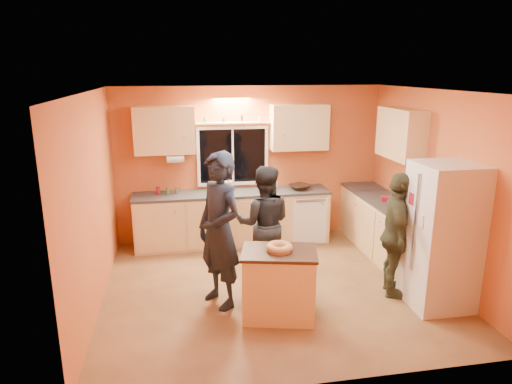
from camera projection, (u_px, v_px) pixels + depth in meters
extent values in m
plane|color=brown|center=(275.00, 287.00, 6.19)|extent=(4.50, 4.50, 0.00)
cube|color=#C55832|center=(250.00, 164.00, 7.75)|extent=(4.50, 0.04, 2.60)
cube|color=#C55832|center=(326.00, 255.00, 3.95)|extent=(4.50, 0.04, 2.60)
cube|color=#C55832|center=(93.00, 203.00, 5.47)|extent=(0.04, 4.00, 2.60)
cube|color=#C55832|center=(436.00, 187.00, 6.23)|extent=(0.04, 4.00, 2.60)
cube|color=white|center=(277.00, 91.00, 5.51)|extent=(4.50, 4.00, 0.02)
cube|color=black|center=(233.00, 156.00, 7.65)|extent=(1.10, 0.02, 0.90)
cube|color=white|center=(233.00, 156.00, 7.63)|extent=(1.20, 0.04, 1.00)
cube|color=tan|center=(164.00, 130.00, 7.19)|extent=(0.95, 0.33, 0.75)
cube|color=tan|center=(299.00, 127.00, 7.57)|extent=(0.95, 0.33, 0.75)
cube|color=tan|center=(401.00, 134.00, 6.80)|extent=(0.33, 1.00, 0.75)
cylinder|color=silver|center=(175.00, 159.00, 7.22)|extent=(0.27, 0.12, 0.12)
cube|color=tan|center=(233.00, 219.00, 7.63)|extent=(3.20, 0.60, 0.86)
cube|color=#282B2D|center=(232.00, 193.00, 7.51)|extent=(3.24, 0.62, 0.04)
cube|color=tan|center=(362.00, 212.00, 8.02)|extent=(0.60, 0.60, 0.86)
cube|color=#282B2D|center=(364.00, 187.00, 7.91)|extent=(0.62, 0.62, 0.04)
cube|color=tan|center=(394.00, 235.00, 6.88)|extent=(0.60, 1.80, 0.86)
cube|color=#282B2D|center=(396.00, 207.00, 6.77)|extent=(0.62, 1.84, 0.04)
cube|color=silver|center=(442.00, 236.00, 5.52)|extent=(0.72, 0.70, 1.80)
cube|color=tan|center=(279.00, 285.00, 5.36)|extent=(0.93, 0.73, 0.81)
cube|color=black|center=(279.00, 252.00, 5.25)|extent=(0.97, 0.77, 0.04)
torus|color=tan|center=(279.00, 247.00, 5.23)|extent=(0.31, 0.31, 0.09)
imported|color=black|center=(219.00, 231.00, 5.51)|extent=(0.75, 0.84, 1.93)
imported|color=black|center=(264.00, 223.00, 6.26)|extent=(0.90, 0.76, 1.62)
imported|color=#313622|center=(396.00, 235.00, 5.79)|extent=(0.68, 1.03, 1.63)
imported|color=black|center=(299.00, 187.00, 7.67)|extent=(0.43, 0.43, 0.08)
cylinder|color=beige|center=(229.00, 186.00, 7.54)|extent=(0.14, 0.14, 0.17)
imported|color=gray|center=(401.00, 199.00, 6.57)|extent=(0.34, 0.32, 0.30)
cube|color=maroon|center=(387.00, 199.00, 6.99)|extent=(0.19, 0.17, 0.07)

